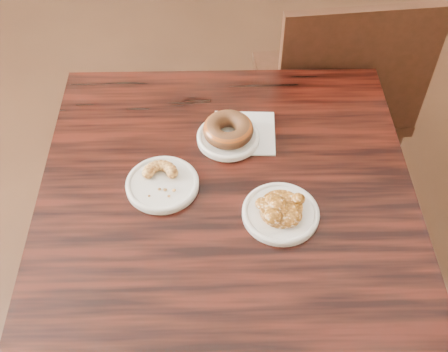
{
  "coord_description": "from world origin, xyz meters",
  "views": [
    {
      "loc": [
        -0.04,
        -1.04,
        1.7
      ],
      "look_at": [
        -0.03,
        -0.25,
        0.8
      ],
      "focal_mm": 45.0,
      "sensor_mm": 36.0,
      "label": 1
    }
  ],
  "objects_px": {
    "cafe_table": "(226,277)",
    "apple_fritter": "(281,207)",
    "cruller_fragment": "(162,179)",
    "glazed_donut": "(228,129)",
    "chair_far": "(327,92)"
  },
  "relations": [
    {
      "from": "cafe_table",
      "to": "chair_far",
      "type": "height_order",
      "value": "chair_far"
    },
    {
      "from": "glazed_donut",
      "to": "chair_far",
      "type": "bearing_deg",
      "value": 56.37
    },
    {
      "from": "apple_fritter",
      "to": "cruller_fragment",
      "type": "xyz_separation_m",
      "value": [
        -0.25,
        0.08,
        -0.0
      ]
    },
    {
      "from": "cruller_fragment",
      "to": "cafe_table",
      "type": "bearing_deg",
      "value": -2.44
    },
    {
      "from": "cafe_table",
      "to": "glazed_donut",
      "type": "distance_m",
      "value": 0.44
    },
    {
      "from": "cafe_table",
      "to": "cruller_fragment",
      "type": "relative_size",
      "value": 9.04
    },
    {
      "from": "chair_far",
      "to": "apple_fritter",
      "type": "relative_size",
      "value": 7.21
    },
    {
      "from": "chair_far",
      "to": "cruller_fragment",
      "type": "relative_size",
      "value": 9.82
    },
    {
      "from": "cafe_table",
      "to": "apple_fritter",
      "type": "relative_size",
      "value": 6.63
    },
    {
      "from": "cafe_table",
      "to": "cruller_fragment",
      "type": "xyz_separation_m",
      "value": [
        -0.14,
        0.01,
        0.4
      ]
    },
    {
      "from": "cafe_table",
      "to": "cruller_fragment",
      "type": "height_order",
      "value": "cruller_fragment"
    },
    {
      "from": "cafe_table",
      "to": "apple_fritter",
      "type": "bearing_deg",
      "value": -35.24
    },
    {
      "from": "cruller_fragment",
      "to": "glazed_donut",
      "type": "bearing_deg",
      "value": 43.51
    },
    {
      "from": "glazed_donut",
      "to": "cruller_fragment",
      "type": "relative_size",
      "value": 1.3
    },
    {
      "from": "glazed_donut",
      "to": "cruller_fragment",
      "type": "bearing_deg",
      "value": -136.49
    }
  ]
}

